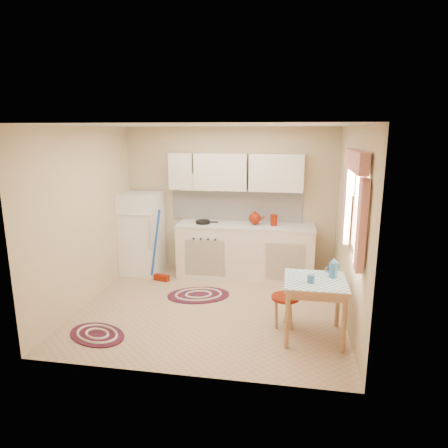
{
  "coord_description": "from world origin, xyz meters",
  "views": [
    {
      "loc": [
        1.04,
        -5.09,
        2.43
      ],
      "look_at": [
        0.14,
        0.25,
        1.16
      ],
      "focal_mm": 32.0,
      "sensor_mm": 36.0,
      "label": 1
    }
  ],
  "objects": [
    {
      "name": "room_shell",
      "position": [
        0.16,
        0.24,
        1.6
      ],
      "size": [
        3.64,
        3.6,
        2.52
      ],
      "color": "tan",
      "rests_on": "ground"
    },
    {
      "name": "rug_center",
      "position": [
        -0.28,
        0.39,
        0.01
      ],
      "size": [
        1.08,
        0.87,
        0.02
      ],
      "primitive_type": null,
      "rotation": [
        0.0,
        0.0,
        0.29
      ],
      "color": "#67130B",
      "rests_on": "ground"
    },
    {
      "name": "red_canister",
      "position": [
        0.78,
        1.3,
        1.0
      ],
      "size": [
        0.13,
        0.13,
        0.16
      ],
      "primitive_type": "cylinder",
      "rotation": [
        0.0,
        0.0,
        -0.15
      ],
      "color": "maroon",
      "rests_on": "countertop"
    },
    {
      "name": "stool",
      "position": [
        1.02,
        -0.39,
        0.21
      ],
      "size": [
        0.43,
        0.43,
        0.42
      ],
      "primitive_type": "cylinder",
      "rotation": [
        0.0,
        0.0,
        -0.25
      ],
      "color": "maroon",
      "rests_on": "ground"
    },
    {
      "name": "countertop",
      "position": [
        0.32,
        1.3,
        0.9
      ],
      "size": [
        2.27,
        0.62,
        0.04
      ],
      "primitive_type": "cube",
      "color": "silver",
      "rests_on": "base_cabinets"
    },
    {
      "name": "base_cabinets",
      "position": [
        0.32,
        1.3,
        0.44
      ],
      "size": [
        2.25,
        0.6,
        0.88
      ],
      "primitive_type": "cube",
      "color": "silver",
      "rests_on": "ground"
    },
    {
      "name": "red_kettle",
      "position": [
        0.47,
        1.3,
        1.03
      ],
      "size": [
        0.24,
        0.22,
        0.22
      ],
      "primitive_type": null,
      "rotation": [
        0.0,
        0.0,
        0.1
      ],
      "color": "maroon",
      "rests_on": "countertop"
    },
    {
      "name": "mug",
      "position": [
        1.3,
        -0.67,
        0.77
      ],
      "size": [
        0.11,
        0.11,
        0.1
      ],
      "primitive_type": "cylinder",
      "rotation": [
        0.0,
        0.0,
        0.32
      ],
      "color": "#2A5C82",
      "rests_on": "table"
    },
    {
      "name": "table",
      "position": [
        1.36,
        -0.57,
        0.36
      ],
      "size": [
        0.72,
        0.72,
        0.72
      ],
      "primitive_type": "cube",
      "color": "tan",
      "rests_on": "ground"
    },
    {
      "name": "rug_left",
      "position": [
        -1.22,
        -0.98,
        0.01
      ],
      "size": [
        0.92,
        0.79,
        0.02
      ],
      "primitive_type": null,
      "rotation": [
        0.0,
        0.0,
        -0.43
      ],
      "color": "#67130B",
      "rests_on": "ground"
    },
    {
      "name": "broom",
      "position": [
        -1.03,
        0.9,
        0.6
      ],
      "size": [
        0.3,
        0.18,
        1.2
      ],
      "primitive_type": null,
      "rotation": [
        0.0,
        0.0,
        -0.24
      ],
      "color": "blue",
      "rests_on": "ground"
    },
    {
      "name": "fridge",
      "position": [
        -1.47,
        1.25,
        0.7
      ],
      "size": [
        0.65,
        0.6,
        1.4
      ],
      "primitive_type": "cube",
      "color": "white",
      "rests_on": "ground"
    },
    {
      "name": "frying_pan",
      "position": [
        -0.39,
        1.25,
        0.94
      ],
      "size": [
        0.25,
        0.25,
        0.05
      ],
      "primitive_type": "cylinder",
      "rotation": [
        0.0,
        0.0,
        0.04
      ],
      "color": "black",
      "rests_on": "countertop"
    },
    {
      "name": "coffee_pot",
      "position": [
        1.57,
        -0.45,
        0.85
      ],
      "size": [
        0.13,
        0.11,
        0.25
      ],
      "primitive_type": null,
      "rotation": [
        0.0,
        0.0,
        -0.05
      ],
      "color": "#2A5C82",
      "rests_on": "table"
    }
  ]
}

